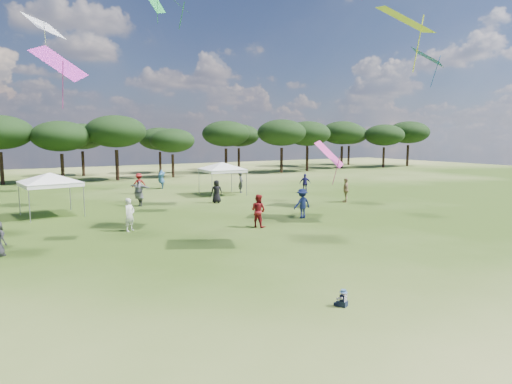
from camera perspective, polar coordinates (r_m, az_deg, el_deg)
ground at (r=12.13m, az=18.22°, el=-17.65°), size 140.00×140.00×0.00m
tree_line at (r=55.56m, az=-19.81°, el=7.30°), size 108.78×17.63×7.77m
tent_left at (r=30.25m, az=-25.80°, el=2.11°), size 6.65×6.65×3.10m
tent_right at (r=37.44m, az=-4.53°, el=3.80°), size 6.78×6.78×3.18m
toddler at (r=13.47m, az=11.49°, el=-13.77°), size 0.39×0.42×0.52m
festival_crowd at (r=32.16m, az=-12.50°, el=-0.22°), size 30.58×22.12×1.89m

